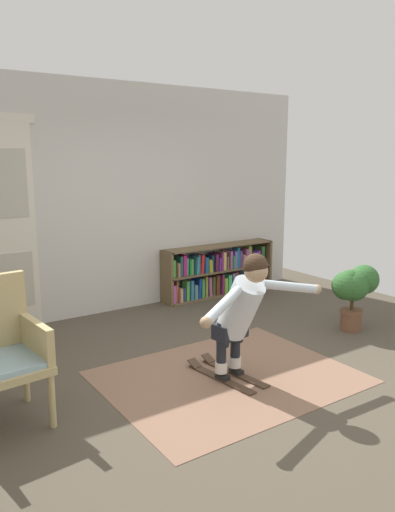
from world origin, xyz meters
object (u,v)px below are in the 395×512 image
at_px(bookshelf, 218,272).
at_px(person_skier, 242,307).
at_px(potted_plant, 354,287).
at_px(skis_pair, 226,374).

height_order(bookshelf, person_skier, person_skier).
distance_m(potted_plant, person_skier, 1.96).
height_order(potted_plant, person_skier, person_skier).
height_order(potted_plant, skis_pair, potted_plant).
height_order(bookshelf, potted_plant, potted_plant).
xyz_separation_m(potted_plant, person_skier, (-1.92, -0.34, 0.19)).
xyz_separation_m(bookshelf, person_skier, (-1.55, -2.44, 0.37)).
bearing_deg(person_skier, skis_pair, 97.75).
relative_size(potted_plant, person_skier, 0.53).
distance_m(skis_pair, person_skier, 0.72).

